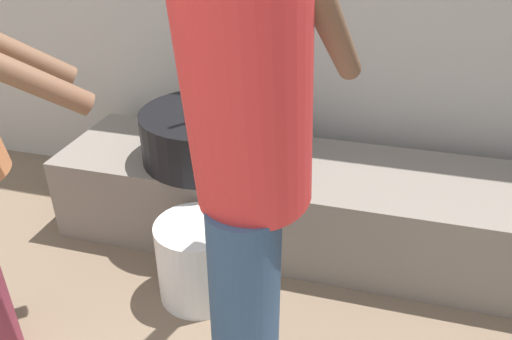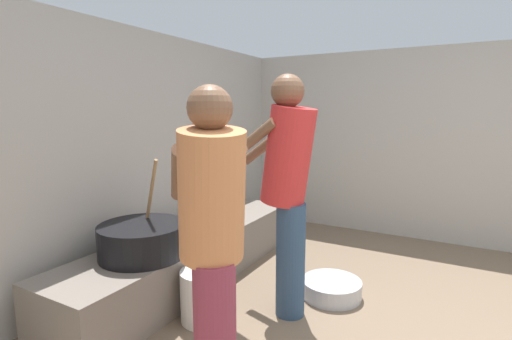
{
  "view_description": "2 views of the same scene",
  "coord_description": "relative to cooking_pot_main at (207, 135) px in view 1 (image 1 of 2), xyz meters",
  "views": [
    {
      "loc": [
        0.66,
        0.2,
        1.5
      ],
      "look_at": [
        0.31,
        1.49,
        0.74
      ],
      "focal_mm": 35.06,
      "sensor_mm": 36.0,
      "label": 1
    },
    {
      "loc": [
        -1.93,
        0.2,
        1.41
      ],
      "look_at": [
        0.7,
        1.67,
        0.94
      ],
      "focal_mm": 26.74,
      "sensor_mm": 36.0,
      "label": 2
    }
  ],
  "objects": [
    {
      "name": "bucket_white_plastic",
      "position": [
        0.11,
        -0.45,
        -0.35
      ],
      "size": [
        0.33,
        0.33,
        0.35
      ],
      "primitive_type": "cylinder",
      "color": "silver",
      "rests_on": "ground_plane"
    },
    {
      "name": "cooking_pot_main",
      "position": [
        0.0,
        0.0,
        0.0
      ],
      "size": [
        0.6,
        0.6,
        0.68
      ],
      "color": "black",
      "rests_on": "hearth_ledge"
    },
    {
      "name": "cook_in_red_shirt",
      "position": [
        0.46,
        -0.89,
        0.42
      ],
      "size": [
        0.4,
        0.71,
        1.64
      ],
      "color": "navy",
      "rests_on": "ground_plane"
    },
    {
      "name": "hearth_ledge",
      "position": [
        0.57,
        0.03,
        -0.32
      ],
      "size": [
        2.54,
        0.6,
        0.41
      ],
      "primitive_type": "cube",
      "color": "slate",
      "rests_on": "ground_plane"
    }
  ]
}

